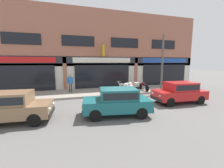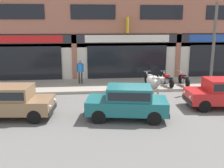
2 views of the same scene
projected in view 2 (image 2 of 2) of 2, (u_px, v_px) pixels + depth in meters
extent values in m
plane|color=#605E5B|center=(145.00, 103.00, 13.84)|extent=(90.00, 90.00, 0.00)
cube|color=gray|center=(131.00, 84.00, 17.75)|extent=(19.00, 3.71, 0.16)
cube|color=#9E604C|center=(127.00, 6.00, 18.64)|extent=(23.00, 0.55, 5.70)
cube|color=beige|center=(127.00, 57.00, 19.45)|extent=(23.00, 0.55, 3.40)
cube|color=#28282D|center=(128.00, 39.00, 18.84)|extent=(22.08, 0.08, 0.64)
cube|color=black|center=(20.00, 64.00, 18.44)|extent=(5.83, 0.10, 2.40)
cube|color=red|center=(18.00, 39.00, 18.04)|extent=(6.13, 0.05, 0.52)
cube|color=#9E604C|center=(74.00, 58.00, 18.78)|extent=(0.36, 0.12, 3.40)
cube|color=black|center=(127.00, 62.00, 19.21)|extent=(5.83, 0.10, 2.40)
cube|color=silver|center=(128.00, 39.00, 18.81)|extent=(6.13, 0.05, 0.52)
cube|color=#9E604C|center=(178.00, 57.00, 19.55)|extent=(0.36, 0.12, 3.40)
cube|color=black|center=(21.00, 12.00, 17.70)|extent=(3.13, 0.06, 1.00)
cube|color=black|center=(93.00, 12.00, 18.19)|extent=(3.13, 0.06, 1.00)
cube|color=black|center=(162.00, 12.00, 18.68)|extent=(3.13, 0.06, 1.00)
cube|color=yellow|center=(127.00, 25.00, 18.22)|extent=(0.08, 0.80, 1.10)
ellipsoid|color=#9E998E|center=(153.00, 82.00, 14.26)|extent=(0.69, 1.45, 0.60)
sphere|color=#9E998E|center=(155.00, 79.00, 13.94)|extent=(0.32, 0.32, 0.32)
cylinder|color=#9E998E|center=(158.00, 95.00, 14.02)|extent=(0.12, 0.12, 0.72)
cylinder|color=#9E998E|center=(153.00, 96.00, 13.96)|extent=(0.12, 0.12, 0.72)
cylinder|color=#9E998E|center=(152.00, 91.00, 14.85)|extent=(0.12, 0.12, 0.72)
cylinder|color=#9E998E|center=(147.00, 92.00, 14.78)|extent=(0.12, 0.12, 0.72)
cylinder|color=#9E998E|center=(159.00, 82.00, 13.44)|extent=(0.30, 0.49, 0.43)
cube|color=#9E998E|center=(161.00, 80.00, 13.16)|extent=(0.26, 0.38, 0.26)
cube|color=slate|center=(162.00, 81.00, 13.00)|extent=(0.18, 0.16, 0.14)
cone|color=beige|center=(163.00, 76.00, 13.18)|extent=(0.07, 0.12, 0.19)
cone|color=beige|center=(159.00, 76.00, 13.13)|extent=(0.07, 0.12, 0.19)
cube|color=#9E998E|center=(163.00, 78.00, 13.26)|extent=(0.14, 0.06, 0.10)
cube|color=#9E998E|center=(157.00, 79.00, 13.19)|extent=(0.14, 0.06, 0.10)
cylinder|color=#9E998E|center=(148.00, 83.00, 15.01)|extent=(0.06, 0.17, 0.60)
cylinder|color=black|center=(43.00, 106.00, 12.35)|extent=(0.61, 0.24, 0.60)
cylinder|color=black|center=(34.00, 117.00, 10.94)|extent=(0.61, 0.24, 0.60)
cube|color=#846647|center=(13.00, 105.00, 11.57)|extent=(3.64, 1.94, 0.60)
cube|color=#846647|center=(9.00, 92.00, 11.44)|extent=(2.03, 1.62, 0.56)
cube|color=black|center=(9.00, 92.00, 11.44)|extent=(1.88, 1.63, 0.35)
cube|color=black|center=(52.00, 110.00, 11.63)|extent=(0.27, 1.52, 0.20)
sphere|color=silver|center=(55.00, 100.00, 12.03)|extent=(0.14, 0.14, 0.14)
sphere|color=silver|center=(50.00, 106.00, 11.09)|extent=(0.14, 0.14, 0.14)
cylinder|color=black|center=(204.00, 106.00, 12.36)|extent=(0.61, 0.22, 0.60)
cylinder|color=black|center=(194.00, 98.00, 13.76)|extent=(0.61, 0.22, 0.60)
cube|color=red|center=(222.00, 96.00, 13.02)|extent=(3.61, 1.85, 0.60)
cube|color=black|center=(188.00, 100.00, 13.02)|extent=(0.23, 1.52, 0.20)
sphere|color=silver|center=(191.00, 97.00, 12.49)|extent=(0.14, 0.14, 0.14)
sphere|color=silver|center=(185.00, 92.00, 13.42)|extent=(0.14, 0.14, 0.14)
cylinder|color=black|center=(99.00, 117.00, 10.96)|extent=(0.62, 0.28, 0.60)
cylinder|color=black|center=(102.00, 106.00, 12.36)|extent=(0.62, 0.28, 0.60)
cylinder|color=black|center=(154.00, 118.00, 10.80)|extent=(0.62, 0.28, 0.60)
cylinder|color=black|center=(151.00, 107.00, 12.20)|extent=(0.62, 0.28, 0.60)
cube|color=#196066|center=(127.00, 105.00, 11.51)|extent=(3.72, 2.18, 0.60)
cube|color=#196066|center=(129.00, 93.00, 11.37)|extent=(2.12, 1.75, 0.56)
cube|color=black|center=(129.00, 93.00, 11.37)|extent=(1.97, 1.74, 0.35)
cube|color=black|center=(88.00, 109.00, 11.68)|extent=(0.38, 1.52, 0.20)
cube|color=black|center=(166.00, 111.00, 11.44)|extent=(0.38, 1.52, 0.20)
sphere|color=silver|center=(85.00, 106.00, 11.15)|extent=(0.14, 0.14, 0.14)
sphere|color=silver|center=(89.00, 100.00, 12.08)|extent=(0.14, 0.14, 0.14)
cube|color=red|center=(169.00, 108.00, 10.89)|extent=(0.06, 0.16, 0.14)
cube|color=red|center=(166.00, 101.00, 11.85)|extent=(0.06, 0.16, 0.14)
cylinder|color=black|center=(147.00, 80.00, 17.53)|extent=(0.21, 0.57, 0.56)
cylinder|color=black|center=(155.00, 84.00, 16.37)|extent=(0.21, 0.57, 0.56)
cube|color=#B2B5BA|center=(151.00, 81.00, 16.92)|extent=(0.26, 0.35, 0.24)
cube|color=#A8AAB2|center=(150.00, 77.00, 17.01)|extent=(0.32, 0.44, 0.24)
cube|color=black|center=(153.00, 78.00, 16.64)|extent=(0.32, 0.55, 0.12)
cylinder|color=#B2B5BA|center=(147.00, 75.00, 17.40)|extent=(0.09, 0.27, 0.59)
cylinder|color=#B2B5BA|center=(147.00, 71.00, 17.38)|extent=(0.52, 0.14, 0.03)
sphere|color=silver|center=(147.00, 73.00, 17.46)|extent=(0.12, 0.12, 0.12)
cylinder|color=#B2B5BA|center=(152.00, 84.00, 16.57)|extent=(0.16, 0.48, 0.06)
cylinder|color=black|center=(164.00, 79.00, 17.62)|extent=(0.15, 0.57, 0.56)
cylinder|color=black|center=(172.00, 83.00, 16.43)|extent=(0.15, 0.57, 0.56)
cube|color=#B2B5BA|center=(168.00, 81.00, 17.00)|extent=(0.23, 0.34, 0.24)
cube|color=red|center=(167.00, 76.00, 17.09)|extent=(0.27, 0.42, 0.24)
cube|color=black|center=(169.00, 78.00, 16.72)|extent=(0.26, 0.54, 0.12)
cylinder|color=#B2B5BA|center=(164.00, 75.00, 17.50)|extent=(0.06, 0.27, 0.59)
cylinder|color=#B2B5BA|center=(164.00, 71.00, 17.47)|extent=(0.52, 0.08, 0.03)
sphere|color=silver|center=(164.00, 72.00, 17.56)|extent=(0.12, 0.12, 0.12)
cylinder|color=#B2B5BA|center=(168.00, 83.00, 16.65)|extent=(0.10, 0.48, 0.06)
cylinder|color=black|center=(180.00, 79.00, 17.75)|extent=(0.10, 0.56, 0.56)
cylinder|color=black|center=(187.00, 83.00, 16.54)|extent=(0.10, 0.56, 0.56)
cube|color=#B2B5BA|center=(184.00, 80.00, 17.11)|extent=(0.20, 0.32, 0.24)
cube|color=maroon|center=(183.00, 76.00, 17.21)|extent=(0.24, 0.40, 0.24)
cube|color=black|center=(186.00, 77.00, 16.83)|extent=(0.22, 0.52, 0.12)
cylinder|color=#B2B5BA|center=(181.00, 75.00, 17.62)|extent=(0.04, 0.27, 0.59)
cylinder|color=#B2B5BA|center=(181.00, 71.00, 17.60)|extent=(0.52, 0.03, 0.03)
sphere|color=silver|center=(181.00, 72.00, 17.68)|extent=(0.12, 0.12, 0.12)
cylinder|color=#B2B5BA|center=(184.00, 83.00, 16.77)|extent=(0.06, 0.48, 0.06)
cylinder|color=#2D2D33|center=(82.00, 78.00, 17.51)|extent=(0.11, 0.11, 0.82)
cylinder|color=#2D2D33|center=(79.00, 78.00, 17.54)|extent=(0.11, 0.11, 0.82)
cylinder|color=#236BB7|center=(80.00, 67.00, 17.37)|extent=(0.32, 0.32, 0.56)
cylinder|color=#236BB7|center=(83.00, 68.00, 17.34)|extent=(0.08, 0.08, 0.56)
cylinder|color=#236BB7|center=(77.00, 68.00, 17.42)|extent=(0.08, 0.08, 0.56)
sphere|color=tan|center=(80.00, 61.00, 17.28)|extent=(0.20, 0.20, 0.20)
cylinder|color=#595651|center=(213.00, 46.00, 16.12)|extent=(0.18, 0.18, 5.20)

